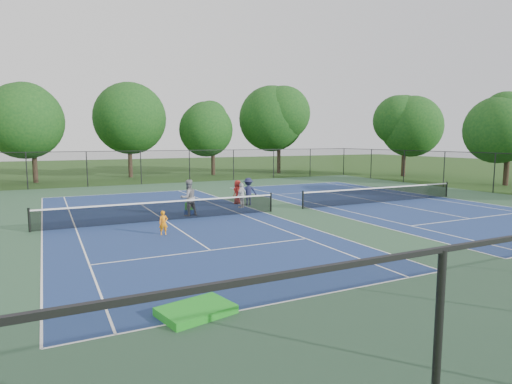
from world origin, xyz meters
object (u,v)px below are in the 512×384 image
tree_back_b (129,115)px  bystander_a (242,195)px  instructor (188,198)px  bystander_c (238,192)px  bystander_b (248,192)px  tree_side_e (405,123)px  ball_crate (189,212)px  tree_side_f (510,125)px  tree_back_a (32,117)px  child_player (163,223)px  ball_hopper (189,206)px  tree_back_c (213,126)px  tree_back_d (279,115)px

tree_back_b → bystander_a: 24.82m
instructor → bystander_c: bearing=-158.1°
bystander_a → bystander_b: size_ratio=0.88×
tree_side_e → ball_crate: (-28.42, -12.87, -5.67)m
instructor → bystander_b: instructor is taller
tree_side_e → tree_side_f: size_ratio=1.09×
tree_back_a → bystander_b: bearing=-60.9°
child_player → bystander_c: bystander_c is taller
instructor → bystander_c: size_ratio=1.29×
tree_back_b → tree_side_e: tree_back_b is taller
bystander_b → instructor: bearing=35.8°
bystander_c → tree_back_b: bearing=-115.9°
ball_crate → ball_hopper: ball_hopper is taller
tree_side_f → bystander_a: tree_side_f is taller
tree_back_b → child_player: 29.96m
instructor → bystander_c: (4.04, 2.72, -0.22)m
tree_side_f → ball_hopper: 29.87m
bystander_a → bystander_c: size_ratio=1.00×
tree_back_c → tree_side_f: size_ratio=1.03×
tree_back_b → tree_back_c: bearing=-6.3°
tree_back_c → bystander_c: tree_back_c is taller
tree_back_b → bystander_a: bearing=-85.1°
tree_side_f → instructor: tree_side_f is taller
tree_back_b → ball_hopper: tree_back_b is taller
tree_back_c → bystander_a: bearing=-106.8°
bystander_b → tree_back_b: bearing=-70.8°
tree_back_c → bystander_a: (-6.94, -23.03, -4.74)m
tree_back_d → tree_back_c: bearing=172.9°
tree_back_a → ball_hopper: tree_back_a is taller
tree_side_f → instructor: (-29.55, -2.20, -4.29)m
bystander_b → ball_hopper: bearing=32.6°
child_player → instructor: (2.32, 3.88, 0.45)m
instructor → ball_hopper: instructor is taller
tree_back_b → child_player: size_ratio=9.77×
tree_side_e → ball_hopper: size_ratio=23.33×
tree_back_c → ball_crate: 26.59m
tree_back_b → bystander_b: bearing=-83.0°
tree_back_a → tree_back_c: bearing=3.2°
bystander_b → bystander_a: bearing=55.9°
tree_side_e → child_player: (-30.87, -17.08, -5.30)m
tree_side_e → tree_side_f: 11.06m
instructor → tree_back_c: bearing=-125.6°
tree_back_a → tree_back_d: size_ratio=0.88×
tree_back_b → tree_side_f: 36.26m
tree_back_c → child_player: size_ratio=8.18×
tree_side_e → ball_crate: bearing=-155.6°
ball_hopper → bystander_c: bearing=31.4°
tree_side_e → tree_back_a: bearing=164.5°
tree_back_a → tree_side_e: bearing=-15.5°
tree_back_a → tree_side_f: bearing=-29.6°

